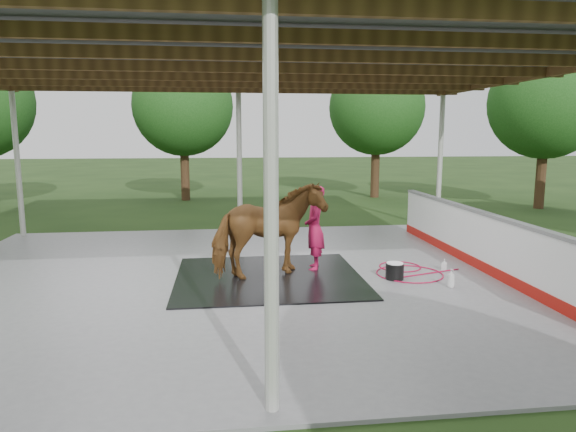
{
  "coord_description": "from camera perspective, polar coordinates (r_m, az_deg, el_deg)",
  "views": [
    {
      "loc": [
        -0.42,
        -9.32,
        2.7
      ],
      "look_at": [
        0.75,
        0.07,
        1.18
      ],
      "focal_mm": 32.0,
      "sensor_mm": 36.0,
      "label": 1
    }
  ],
  "objects": [
    {
      "name": "dasher_board",
      "position": [
        10.79,
        20.79,
        -2.74
      ],
      "size": [
        0.16,
        8.0,
        1.15
      ],
      "color": "#A9140E",
      "rests_on": "concrete_slab"
    },
    {
      "name": "rubber_mat",
      "position": [
        9.63,
        -2.15,
        -6.77
      ],
      "size": [
        3.41,
        3.2,
        0.03
      ],
      "primitive_type": "cube",
      "color": "black",
      "rests_on": "concrete_slab"
    },
    {
      "name": "soap_bottle_a",
      "position": [
        9.43,
        17.66,
        -6.6
      ],
      "size": [
        0.15,
        0.15,
        0.33
      ],
      "primitive_type": "imported",
      "rotation": [
        0.0,
        0.0,
        0.23
      ],
      "color": "silver",
      "rests_on": "concrete_slab"
    },
    {
      "name": "wash_bucket",
      "position": [
        9.68,
        11.77,
        -5.98
      ],
      "size": [
        0.33,
        0.33,
        0.31
      ],
      "color": "black",
      "rests_on": "concrete_slab"
    },
    {
      "name": "concrete_slab",
      "position": [
        9.7,
        -4.39,
        -6.91
      ],
      "size": [
        12.0,
        10.0,
        0.05
      ],
      "primitive_type": "cube",
      "color": "slate",
      "rests_on": "ground"
    },
    {
      "name": "ground",
      "position": [
        9.71,
        -4.39,
        -7.05
      ],
      "size": [
        100.0,
        100.0,
        0.0
      ],
      "primitive_type": "plane",
      "color": "#1E3814"
    },
    {
      "name": "tree_belt",
      "position": [
        10.3,
        -3.18,
        15.18
      ],
      "size": [
        28.0,
        28.0,
        5.8
      ],
      "color": "#382314",
      "rests_on": "ground"
    },
    {
      "name": "soap_bottle_b",
      "position": [
        10.59,
        16.96,
        -5.17
      ],
      "size": [
        0.13,
        0.13,
        0.21
      ],
      "primitive_type": "imported",
      "rotation": [
        0.0,
        0.0,
        -0.52
      ],
      "color": "#338CD8",
      "rests_on": "concrete_slab"
    },
    {
      "name": "handler",
      "position": [
        10.04,
        2.99,
        -1.36
      ],
      "size": [
        0.48,
        0.66,
        1.65
      ],
      "primitive_type": "imported",
      "rotation": [
        0.0,
        0.0,
        -1.73
      ],
      "color": "#AD1241",
      "rests_on": "concrete_slab"
    },
    {
      "name": "horse",
      "position": [
        9.43,
        -2.18,
        -1.61
      ],
      "size": [
        2.26,
        1.62,
        1.74
      ],
      "primitive_type": "imported",
      "rotation": [
        0.0,
        0.0,
        1.94
      ],
      "color": "brown",
      "rests_on": "rubber_mat"
    },
    {
      "name": "pavilion_structure",
      "position": [
        9.41,
        -4.69,
        16.82
      ],
      "size": [
        12.6,
        10.6,
        4.05
      ],
      "color": "beige",
      "rests_on": "ground"
    },
    {
      "name": "hose_coil",
      "position": [
        10.25,
        13.07,
        -6.03
      ],
      "size": [
        1.72,
        1.58,
        0.02
      ],
      "color": "#A80C35",
      "rests_on": "concrete_slab"
    }
  ]
}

